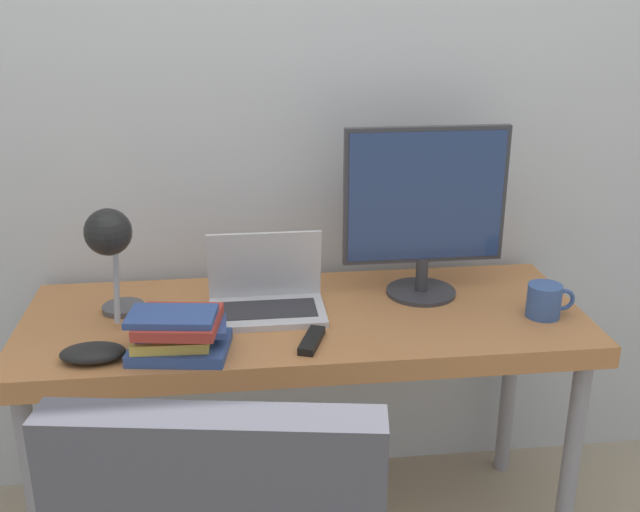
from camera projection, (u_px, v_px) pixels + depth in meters
The scene contains 9 objects.
wall_back at pixel (291, 94), 2.23m from camera, with size 8.00×0.05×2.60m.
desk at pixel (305, 336), 2.11m from camera, with size 1.55×0.60×0.75m.
laptop at pixel (266, 296), 2.08m from camera, with size 0.32×0.21×0.22m.
monitor at pixel (425, 206), 2.12m from camera, with size 0.47×0.20×0.50m.
desk_lamp at pixel (110, 242), 1.92m from camera, with size 0.12×0.24×0.33m.
book_stack at pixel (177, 333), 1.84m from camera, with size 0.26×0.21×0.12m.
tv_remote at pixel (310, 341), 1.90m from camera, with size 0.09×0.14×0.02m.
mug at pixel (545, 301), 2.05m from camera, with size 0.14×0.09×0.09m.
game_controller at pixel (93, 353), 1.82m from camera, with size 0.16×0.10×0.04m.
Camera 1 is at (-0.18, -1.59, 1.62)m, focal length 42.00 mm.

